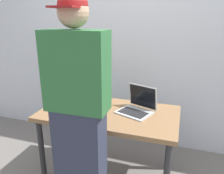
{
  "coord_description": "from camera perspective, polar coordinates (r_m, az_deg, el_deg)",
  "views": [
    {
      "loc": [
        0.63,
        -1.82,
        1.6
      ],
      "look_at": [
        0.03,
        0.0,
        0.98
      ],
      "focal_mm": 34.98,
      "sensor_mm": 36.0,
      "label": 1
    }
  ],
  "objects": [
    {
      "name": "ground_plane",
      "position": [
        2.5,
        -0.71,
        -21.89
      ],
      "size": [
        8.0,
        8.0,
        0.0
      ],
      "primitive_type": "plane",
      "color": "slate",
      "rests_on": "ground"
    },
    {
      "name": "desk",
      "position": [
        2.14,
        -0.78,
        -8.46
      ],
      "size": [
        1.3,
        0.71,
        0.73
      ],
      "color": "olive",
      "rests_on": "ground"
    },
    {
      "name": "laptop",
      "position": [
        2.1,
        6.67,
        -4.98
      ],
      "size": [
        0.39,
        0.38,
        0.24
      ],
      "color": "#B7BABC",
      "rests_on": "desk"
    },
    {
      "name": "beer_bottle_green",
      "position": [
        2.39,
        -4.08,
        -0.25
      ],
      "size": [
        0.07,
        0.07,
        0.32
      ],
      "color": "#1E5123",
      "rests_on": "desk"
    },
    {
      "name": "beer_bottle_amber",
      "position": [
        2.25,
        -4.08,
        -1.74
      ],
      "size": [
        0.07,
        0.07,
        0.28
      ],
      "color": "brown",
      "rests_on": "desk"
    },
    {
      "name": "beer_bottle_dark",
      "position": [
        2.35,
        -2.2,
        -1.02
      ],
      "size": [
        0.07,
        0.07,
        0.28
      ],
      "color": "#333333",
      "rests_on": "desk"
    },
    {
      "name": "person_figure",
      "position": [
        1.63,
        -8.74,
        -7.81
      ],
      "size": [
        0.44,
        0.28,
        1.76
      ],
      "color": "#2D3347",
      "rests_on": "ground"
    },
    {
      "name": "coffee_mug",
      "position": [
        2.33,
        -7.84,
        -2.94
      ],
      "size": [
        0.11,
        0.08,
        0.09
      ],
      "color": "#19598C",
      "rests_on": "desk"
    },
    {
      "name": "back_wall",
      "position": [
        2.73,
        4.9,
        11.54
      ],
      "size": [
        6.0,
        0.1,
        2.6
      ],
      "primitive_type": "cube",
      "color": "silver",
      "rests_on": "ground"
    }
  ]
}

